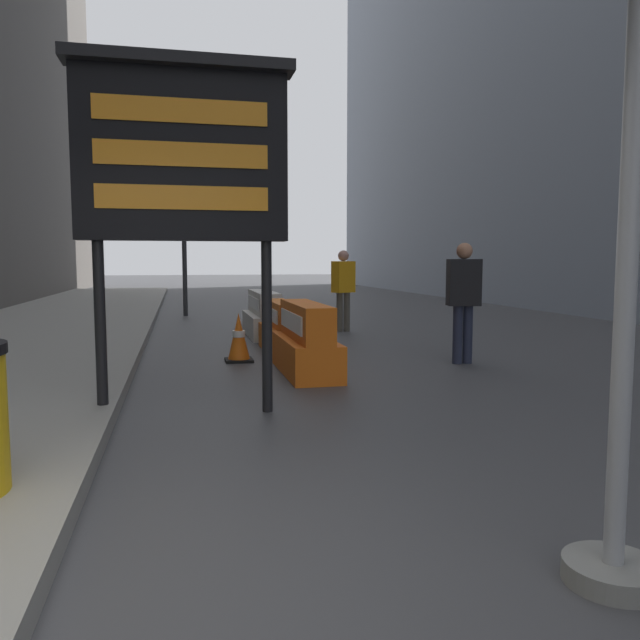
{
  "coord_description": "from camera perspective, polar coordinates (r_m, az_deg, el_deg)",
  "views": [
    {
      "loc": [
        0.59,
        -2.44,
        1.46
      ],
      "look_at": [
        2.2,
        4.71,
        0.75
      ],
      "focal_mm": 35.0,
      "sensor_mm": 36.0,
      "label": 1
    }
  ],
  "objects": [
    {
      "name": "message_board",
      "position": [
        5.94,
        -12.46,
        14.43
      ],
      "size": [
        2.01,
        0.36,
        3.24
      ],
      "color": "black",
      "rests_on": "ground_plane"
    },
    {
      "name": "traffic_cone_near",
      "position": [
        7.72,
        -1.11,
        -2.67
      ],
      "size": [
        0.41,
        0.41,
        0.73
      ],
      "color": "black",
      "rests_on": "ground_plane"
    },
    {
      "name": "jersey_barrier_white",
      "position": [
        12.02,
        -5.15,
        0.33
      ],
      "size": [
        0.64,
        2.0,
        0.86
      ],
      "color": "silver",
      "rests_on": "ground_plane"
    },
    {
      "name": "jersey_barrier_orange_far",
      "position": [
        8.0,
        -1.3,
        -2.08
      ],
      "size": [
        0.61,
        1.81,
        0.91
      ],
      "color": "orange",
      "rests_on": "ground_plane"
    },
    {
      "name": "traffic_light_near_curb",
      "position": [
        16.6,
        -12.38,
        10.03
      ],
      "size": [
        0.28,
        0.44,
        3.86
      ],
      "color": "#2D2D30",
      "rests_on": "ground_plane"
    },
    {
      "name": "traffic_cone_mid",
      "position": [
        12.27,
        -2.16,
        -0.03
      ],
      "size": [
        0.31,
        0.31,
        0.56
      ],
      "color": "black",
      "rests_on": "ground_plane"
    },
    {
      "name": "traffic_cone_far",
      "position": [
        9.02,
        -7.44,
        -1.64
      ],
      "size": [
        0.39,
        0.39,
        0.7
      ],
      "color": "black",
      "rests_on": "ground_plane"
    },
    {
      "name": "jersey_barrier_orange_near",
      "position": [
        9.92,
        -3.53,
        -0.88
      ],
      "size": [
        0.54,
        1.66,
        0.8
      ],
      "color": "orange",
      "rests_on": "ground_plane"
    },
    {
      "name": "pedestrian_worker",
      "position": [
        8.95,
        12.99,
        2.45
      ],
      "size": [
        0.49,
        0.35,
        1.7
      ],
      "rotation": [
        0.0,
        0.0,
        2.95
      ],
      "color": "#23283D",
      "rests_on": "ground_plane"
    },
    {
      "name": "steel_pole_right",
      "position": [
        3.06,
        25.8,
        -6.4
      ],
      "size": [
        0.44,
        0.44,
        2.96
      ],
      "color": "gray",
      "rests_on": "ground_plane"
    },
    {
      "name": "pedestrian_passerby",
      "position": [
        12.7,
        2.14,
        3.33
      ],
      "size": [
        0.5,
        0.42,
        1.65
      ],
      "rotation": [
        0.0,
        0.0,
        3.59
      ],
      "color": "#514C42",
      "rests_on": "ground_plane"
    }
  ]
}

